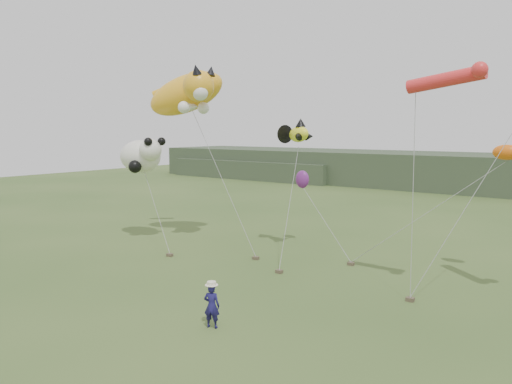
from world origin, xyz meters
TOP-DOWN VIEW (x-y plane):
  - ground at (0.00, 0.00)m, footprint 120.00×120.00m
  - headland at (-3.11, 44.69)m, footprint 90.00×13.00m
  - festival_attendant at (0.76, -2.13)m, footprint 0.66×0.55m
  - sandbag_anchors at (-1.16, 5.38)m, footprint 13.11×4.47m
  - cat_kite at (-9.40, 7.26)m, footprint 6.34×4.27m
  - fish_kite at (-2.99, 8.68)m, footprint 2.81×1.84m
  - tube_kites at (7.95, 6.39)m, footprint 6.56×3.69m
  - panda_kite at (-11.83, 5.62)m, footprint 3.46×2.24m
  - misc_kites at (2.19, 10.30)m, footprint 11.89×1.09m

SIDE VIEW (x-z plane):
  - ground at x=0.00m, z-range 0.00..0.00m
  - sandbag_anchors at x=-1.16m, z-range 0.00..0.16m
  - festival_attendant at x=0.76m, z-range 0.00..1.53m
  - headland at x=-3.11m, z-range -0.08..3.92m
  - misc_kites at x=2.19m, z-range 3.46..6.22m
  - panda_kite at x=-11.83m, z-range 4.11..6.26m
  - fish_kite at x=-2.99m, z-range 5.86..7.21m
  - tube_kites at x=7.95m, z-range 7.05..9.15m
  - cat_kite at x=-9.40m, z-range 7.07..10.75m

